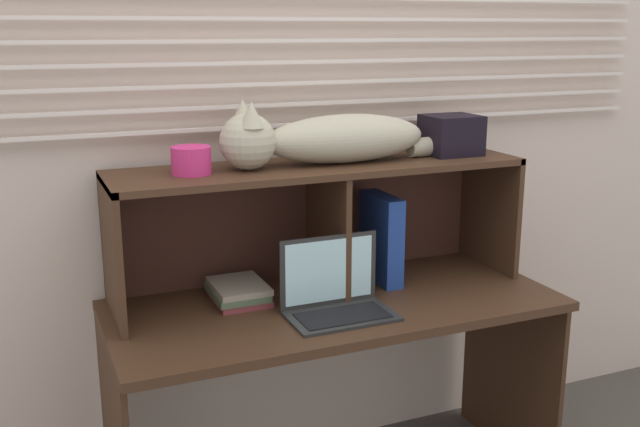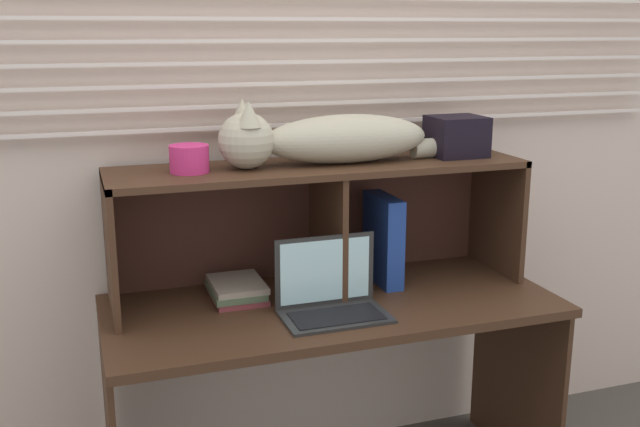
# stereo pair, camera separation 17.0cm
# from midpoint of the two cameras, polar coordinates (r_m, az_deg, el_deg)

# --- Properties ---
(back_panel_with_blinds) EXTENTS (4.40, 0.08, 2.50)m
(back_panel_with_blinds) POSITION_cam_midpoint_polar(r_m,az_deg,el_deg) (2.61, -3.84, 6.88)
(back_panel_with_blinds) COLOR beige
(back_panel_with_blinds) RESTS_ON ground
(desk) EXTENTS (1.46, 0.64, 0.72)m
(desk) POSITION_cam_midpoint_polar(r_m,az_deg,el_deg) (2.47, -0.82, -9.78)
(desk) COLOR #402819
(desk) RESTS_ON ground
(hutch_shelf_unit) EXTENTS (1.38, 0.36, 0.43)m
(hutch_shelf_unit) POSITION_cam_midpoint_polar(r_m,az_deg,el_deg) (2.48, -2.20, 1.05)
(hutch_shelf_unit) COLOR #402819
(hutch_shelf_unit) RESTS_ON desk
(cat) EXTENTS (0.93, 0.19, 0.22)m
(cat) POSITION_cam_midpoint_polar(r_m,az_deg,el_deg) (2.41, -1.61, 5.81)
(cat) COLOR #B5AF96
(cat) RESTS_ON hutch_shelf_unit
(laptop) EXTENTS (0.33, 0.20, 0.24)m
(laptop) POSITION_cam_midpoint_polar(r_m,az_deg,el_deg) (2.30, -0.86, -6.48)
(laptop) COLOR #282828
(laptop) RESTS_ON desk
(binder_upright) EXTENTS (0.06, 0.22, 0.31)m
(binder_upright) POSITION_cam_midpoint_polar(r_m,az_deg,el_deg) (2.57, 2.87, -1.94)
(binder_upright) COLOR #1F3F97
(binder_upright) RESTS_ON desk
(book_stack) EXTENTS (0.17, 0.22, 0.06)m
(book_stack) POSITION_cam_midpoint_polar(r_m,az_deg,el_deg) (2.44, -8.34, -6.05)
(book_stack) COLOR brown
(book_stack) RESTS_ON desk
(small_basket) EXTENTS (0.12, 0.12, 0.08)m
(small_basket) POSITION_cam_midpoint_polar(r_m,az_deg,el_deg) (2.30, -12.04, 4.03)
(small_basket) COLOR #D32E75
(small_basket) RESTS_ON hutch_shelf_unit
(storage_box) EXTENTS (0.18, 0.16, 0.14)m
(storage_box) POSITION_cam_midpoint_polar(r_m,az_deg,el_deg) (2.63, 8.29, 6.03)
(storage_box) COLOR black
(storage_box) RESTS_ON hutch_shelf_unit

